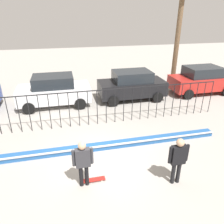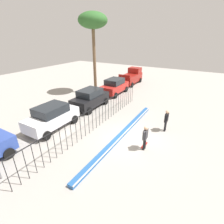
{
  "view_description": "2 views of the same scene",
  "coord_description": "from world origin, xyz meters",
  "px_view_note": "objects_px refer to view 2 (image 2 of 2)",
  "views": [
    {
      "loc": [
        -1.1,
        -6.92,
        5.35
      ],
      "look_at": [
        1.02,
        2.18,
        1.04
      ],
      "focal_mm": 35.06,
      "sensor_mm": 36.0,
      "label": 1
    },
    {
      "loc": [
        -9.55,
        -3.85,
        6.78
      ],
      "look_at": [
        1.17,
        2.36,
        1.12
      ],
      "focal_mm": 26.95,
      "sensor_mm": 36.0,
      "label": 2
    }
  ],
  "objects_px": {
    "parked_car_white": "(52,117)",
    "pickup_truck": "(131,77)",
    "parked_car_black": "(90,98)",
    "skateboarder": "(145,136)",
    "palm_tree_tall": "(93,22)",
    "skateboard": "(144,145)",
    "camera_operator": "(166,119)",
    "parked_car_red": "(115,86)"
  },
  "relations": [
    {
      "from": "camera_operator",
      "to": "parked_car_red",
      "type": "bearing_deg",
      "value": -91.04
    },
    {
      "from": "skateboard",
      "to": "pickup_truck",
      "type": "distance_m",
      "value": 16.23
    },
    {
      "from": "skateboard",
      "to": "parked_car_white",
      "type": "xyz_separation_m",
      "value": [
        -1.29,
        7.21,
        0.91
      ]
    },
    {
      "from": "skateboard",
      "to": "camera_operator",
      "type": "relative_size",
      "value": 0.46
    },
    {
      "from": "parked_car_white",
      "to": "pickup_truck",
      "type": "xyz_separation_m",
      "value": [
        15.69,
        0.21,
        0.06
      ]
    },
    {
      "from": "parked_car_black",
      "to": "pickup_truck",
      "type": "bearing_deg",
      "value": 0.63
    },
    {
      "from": "skateboard",
      "to": "palm_tree_tall",
      "type": "bearing_deg",
      "value": 67.16
    },
    {
      "from": "skateboarder",
      "to": "skateboard",
      "type": "height_order",
      "value": "skateboarder"
    },
    {
      "from": "skateboard",
      "to": "parked_car_red",
      "type": "distance_m",
      "value": 11.42
    },
    {
      "from": "parked_car_white",
      "to": "palm_tree_tall",
      "type": "height_order",
      "value": "palm_tree_tall"
    },
    {
      "from": "parked_car_white",
      "to": "parked_car_black",
      "type": "xyz_separation_m",
      "value": [
        4.94,
        -0.03,
        0.0
      ]
    },
    {
      "from": "parked_car_black",
      "to": "pickup_truck",
      "type": "height_order",
      "value": "pickup_truck"
    },
    {
      "from": "parked_car_white",
      "to": "palm_tree_tall",
      "type": "relative_size",
      "value": 0.47
    },
    {
      "from": "parked_car_red",
      "to": "camera_operator",
      "type": "bearing_deg",
      "value": -124.81
    },
    {
      "from": "camera_operator",
      "to": "skateboarder",
      "type": "bearing_deg",
      "value": 25.8
    },
    {
      "from": "pickup_truck",
      "to": "palm_tree_tall",
      "type": "relative_size",
      "value": 0.51
    },
    {
      "from": "camera_operator",
      "to": "pickup_truck",
      "type": "bearing_deg",
      "value": -108.72
    },
    {
      "from": "skateboard",
      "to": "pickup_truck",
      "type": "xyz_separation_m",
      "value": [
        14.4,
        7.42,
        0.98
      ]
    },
    {
      "from": "parked_car_red",
      "to": "pickup_truck",
      "type": "height_order",
      "value": "pickup_truck"
    },
    {
      "from": "skateboarder",
      "to": "parked_car_red",
      "type": "xyz_separation_m",
      "value": [
        9.13,
        7.33,
        -0.05
      ]
    },
    {
      "from": "pickup_truck",
      "to": "skateboard",
      "type": "bearing_deg",
      "value": -152.54
    },
    {
      "from": "skateboarder",
      "to": "camera_operator",
      "type": "height_order",
      "value": "camera_operator"
    },
    {
      "from": "parked_car_black",
      "to": "skateboarder",
      "type": "bearing_deg",
      "value": -119.32
    },
    {
      "from": "skateboard",
      "to": "parked_car_black",
      "type": "relative_size",
      "value": 0.19
    },
    {
      "from": "parked_car_red",
      "to": "skateboard",
      "type": "bearing_deg",
      "value": -137.79
    },
    {
      "from": "camera_operator",
      "to": "palm_tree_tall",
      "type": "relative_size",
      "value": 0.19
    },
    {
      "from": "skateboarder",
      "to": "palm_tree_tall",
      "type": "xyz_separation_m",
      "value": [
        8.13,
        9.56,
        7.05
      ]
    },
    {
      "from": "skateboard",
      "to": "camera_operator",
      "type": "height_order",
      "value": "camera_operator"
    },
    {
      "from": "palm_tree_tall",
      "to": "parked_car_red",
      "type": "bearing_deg",
      "value": -66.02
    },
    {
      "from": "skateboarder",
      "to": "palm_tree_tall",
      "type": "bearing_deg",
      "value": 32.93
    },
    {
      "from": "skateboarder",
      "to": "camera_operator",
      "type": "xyz_separation_m",
      "value": [
        3.03,
        -0.58,
        0.02
      ]
    },
    {
      "from": "skateboard",
      "to": "parked_car_black",
      "type": "height_order",
      "value": "parked_car_black"
    },
    {
      "from": "pickup_truck",
      "to": "palm_tree_tall",
      "type": "distance_m",
      "value": 9.86
    },
    {
      "from": "camera_operator",
      "to": "parked_car_red",
      "type": "height_order",
      "value": "parked_car_red"
    },
    {
      "from": "camera_operator",
      "to": "parked_car_black",
      "type": "relative_size",
      "value": 0.4
    },
    {
      "from": "skateboard",
      "to": "parked_car_red",
      "type": "relative_size",
      "value": 0.19
    },
    {
      "from": "skateboarder",
      "to": "pickup_truck",
      "type": "distance_m",
      "value": 16.54
    },
    {
      "from": "skateboarder",
      "to": "parked_car_red",
      "type": "bearing_deg",
      "value": 22.08
    },
    {
      "from": "parked_car_red",
      "to": "pickup_truck",
      "type": "bearing_deg",
      "value": 4.82
    },
    {
      "from": "parked_car_black",
      "to": "pickup_truck",
      "type": "xyz_separation_m",
      "value": [
        10.75,
        0.24,
        0.06
      ]
    },
    {
      "from": "pickup_truck",
      "to": "camera_operator",
      "type": "bearing_deg",
      "value": -145.09
    },
    {
      "from": "skateboard",
      "to": "palm_tree_tall",
      "type": "xyz_separation_m",
      "value": [
        7.8,
        9.46,
        8.01
      ]
    }
  ]
}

